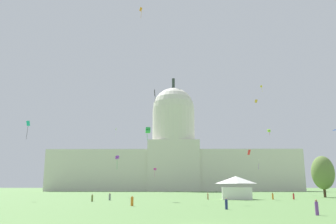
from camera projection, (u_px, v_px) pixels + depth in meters
capitol_building at (174, 157)px, 198.89m from camera, size 143.22×25.25×67.61m
event_tent at (236, 188)px, 83.45m from camera, size 7.96×7.59×5.56m
tree_east_mid at (323, 173)px, 97.34m from camera, size 7.06×7.10×11.68m
person_olive_near_tree_west at (92, 198)px, 71.80m from camera, size 0.52×0.52×1.54m
person_navy_edge_east at (226, 204)px, 48.69m from camera, size 0.53×0.53×1.61m
person_orange_front_center at (132, 201)px, 56.90m from camera, size 0.66×0.66×1.66m
person_orange_deep_crowd at (273, 196)px, 81.98m from camera, size 0.43×0.43×1.63m
person_grey_aisle_center at (110, 197)px, 77.96m from camera, size 0.59×0.59×1.64m
person_tan_near_tent at (208, 196)px, 82.11m from camera, size 0.49×0.49×1.62m
person_purple_near_tree_east at (317, 208)px, 39.28m from camera, size 0.55×0.55×1.79m
person_red_front_right at (294, 196)px, 82.86m from camera, size 0.56×0.56×1.58m
kite_white_mid at (116, 130)px, 152.56m from camera, size 0.79×0.70×4.05m
kite_black_mid at (155, 94)px, 75.24m from camera, size 0.35×0.81×3.02m
kite_green_low at (148, 130)px, 79.79m from camera, size 1.26×1.33×3.07m
kite_turquoise_mid at (28, 125)px, 83.63m from camera, size 0.99×0.69×4.61m
kite_red_low at (249, 152)px, 85.38m from camera, size 0.90×0.88×1.29m
kite_magenta_low at (155, 169)px, 156.68m from camera, size 1.33×1.33×4.09m
kite_orange_high at (141, 10)px, 99.03m from camera, size 0.88×0.57×3.38m
kite_violet_low at (117, 158)px, 101.43m from camera, size 1.20×1.17×4.14m
kite_yellow_high at (261, 86)px, 139.61m from camera, size 0.92×0.90×2.68m
kite_lime_mid at (269, 131)px, 129.06m from camera, size 1.01×1.08×2.28m
kite_gold_mid at (256, 101)px, 103.04m from camera, size 0.87×0.54×1.12m
kite_white_low at (259, 161)px, 113.91m from camera, size 0.99×1.68×2.99m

